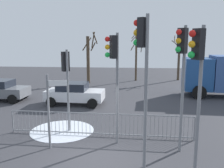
{
  "coord_description": "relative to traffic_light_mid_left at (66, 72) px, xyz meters",
  "views": [
    {
      "loc": [
        1.49,
        -8.44,
        4.27
      ],
      "look_at": [
        0.49,
        2.74,
        2.28
      ],
      "focal_mm": 40.05,
      "sensor_mm": 36.0,
      "label": 1
    }
  ],
  "objects": [
    {
      "name": "traffic_light_foreground_left",
      "position": [
        5.0,
        -3.67,
        0.62
      ],
      "size": [
        0.51,
        0.42,
        4.69
      ],
      "rotation": [
        0.0,
        0.0,
        2.11
      ],
      "color": "slate",
      "rests_on": "ground"
    },
    {
      "name": "ground_plane",
      "position": [
        1.65,
        -2.76,
        -2.81
      ],
      "size": [
        60.0,
        60.0,
        0.0
      ],
      "primitive_type": "plane",
      "color": "#38383D"
    },
    {
      "name": "snow_patch_kerb",
      "position": [
        -0.23,
        -0.14,
        -2.81
      ],
      "size": [
        2.99,
        2.99,
        0.01
      ],
      "primitive_type": "cylinder",
      "color": "silver",
      "rests_on": "ground"
    },
    {
      "name": "traffic_light_mid_left",
      "position": [
        0.0,
        0.0,
        0.0
      ],
      "size": [
        0.46,
        0.48,
        3.84
      ],
      "rotation": [
        0.0,
        0.0,
        0.72
      ],
      "color": "slate",
      "rests_on": "ground"
    },
    {
      "name": "pedestrian_guard_railing",
      "position": [
        1.65,
        -0.66,
        -2.26
      ],
      "size": [
        8.26,
        0.3,
        1.07
      ],
      "rotation": [
        0.0,
        0.0,
        -0.03
      ],
      "color": "slate",
      "rests_on": "ground"
    },
    {
      "name": "car_grey_mid",
      "position": [
        -6.34,
        5.4,
        -2.05
      ],
      "size": [
        3.88,
        2.09,
        1.47
      ],
      "rotation": [
        0.0,
        0.0,
        -0.05
      ],
      "color": "slate",
      "rests_on": "ground"
    },
    {
      "name": "bare_tree_right",
      "position": [
        -1.36,
        13.24,
        -0.25
      ],
      "size": [
        1.51,
        1.66,
        5.04
      ],
      "color": "#473828",
      "rests_on": "ground"
    },
    {
      "name": "traffic_light_rear_left",
      "position": [
        4.85,
        -1.97,
        0.69
      ],
      "size": [
        0.46,
        0.47,
        4.78
      ],
      "rotation": [
        0.0,
        0.0,
        2.38
      ],
      "color": "slate",
      "rests_on": "ground"
    },
    {
      "name": "bare_tree_left",
      "position": [
        3.33,
        15.14,
        0.08
      ],
      "size": [
        1.3,
        1.24,
        5.4
      ],
      "color": "#473828",
      "rests_on": "ground"
    },
    {
      "name": "traffic_light_mid_right",
      "position": [
        2.34,
        -1.4,
        0.52
      ],
      "size": [
        0.53,
        0.4,
        4.54
      ],
      "rotation": [
        0.0,
        0.0,
        2.01
      ],
      "color": "slate",
      "rests_on": "ground"
    },
    {
      "name": "car_white_far",
      "position": [
        -0.8,
        4.77,
        -2.05
      ],
      "size": [
        3.86,
        2.05,
        1.47
      ],
      "rotation": [
        0.0,
        0.0,
        -0.04
      ],
      "color": "silver",
      "rests_on": "ground"
    },
    {
      "name": "traffic_light_foreground_right",
      "position": [
        3.41,
        -3.42,
        0.86
      ],
      "size": [
        0.48,
        0.45,
        5.03
      ],
      "rotation": [
        0.0,
        0.0,
        0.88
      ],
      "color": "slate",
      "rests_on": "ground"
    },
    {
      "name": "bare_tree_centre",
      "position": [
        7.85,
        15.82,
        -0.21
      ],
      "size": [
        1.53,
        1.52,
        5.46
      ],
      "color": "#473828",
      "rests_on": "ground"
    },
    {
      "name": "direction_sign_post",
      "position": [
        -0.1,
        -2.05,
        -1.14
      ],
      "size": [
        0.78,
        0.2,
        2.98
      ],
      "rotation": [
        0.0,
        0.0,
        0.18
      ],
      "color": "slate",
      "rests_on": "ground"
    }
  ]
}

